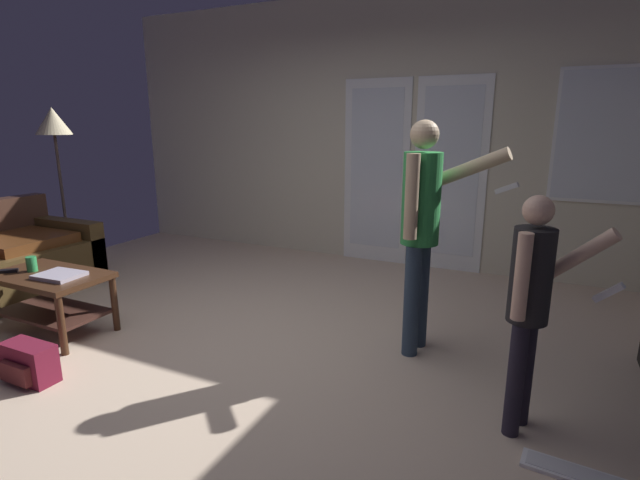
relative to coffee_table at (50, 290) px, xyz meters
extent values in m
cube|color=beige|center=(1.38, 0.28, -0.34)|extent=(6.23, 5.38, 0.02)
cube|color=beige|center=(1.38, 2.94, 1.11)|extent=(6.23, 0.06, 2.88)
cube|color=white|center=(1.53, 2.90, 0.65)|extent=(0.74, 0.02, 2.03)
cube|color=silver|center=(1.53, 2.89, 0.70)|extent=(0.58, 0.01, 1.73)
cube|color=white|center=(2.33, 2.90, 0.65)|extent=(0.74, 0.02, 2.03)
cube|color=silver|center=(2.33, 2.89, 0.70)|extent=(0.58, 0.01, 1.73)
cube|color=white|center=(3.69, 2.90, 1.09)|extent=(0.85, 0.02, 1.22)
cube|color=silver|center=(3.69, 2.89, 1.09)|extent=(0.79, 0.01, 1.16)
cube|color=#4E3B1E|center=(-1.11, 0.97, -0.03)|extent=(0.96, 0.16, 0.60)
cube|color=#5C3317|center=(-1.07, 0.49, 0.15)|extent=(0.72, 0.72, 0.09)
cube|color=#3D2415|center=(0.00, 0.00, 0.11)|extent=(0.86, 0.51, 0.04)
cube|color=#3F241D|center=(0.00, 0.00, -0.17)|extent=(0.78, 0.43, 0.02)
cylinder|color=#3D2415|center=(0.40, -0.22, -0.12)|extent=(0.05, 0.05, 0.42)
cylinder|color=#3D2415|center=(-0.40, 0.22, -0.12)|extent=(0.05, 0.05, 0.42)
cylinder|color=#3D2415|center=(0.40, 0.22, -0.12)|extent=(0.05, 0.05, 0.42)
cylinder|color=#304155|center=(2.52, 0.80, 0.05)|extent=(0.11, 0.11, 0.76)
cylinder|color=#304155|center=(2.54, 0.96, 0.05)|extent=(0.11, 0.11, 0.76)
cylinder|color=green|center=(2.53, 0.88, 0.73)|extent=(0.25, 0.25, 0.60)
sphere|color=#CFAF88|center=(2.53, 0.88, 1.14)|extent=(0.18, 0.18, 0.18)
cylinder|color=#CFAF88|center=(2.51, 0.71, 0.76)|extent=(0.09, 0.09, 0.53)
cylinder|color=#CFAF88|center=(2.79, 1.01, 0.92)|extent=(0.53, 0.15, 0.29)
cube|color=white|center=(3.03, 0.98, 0.81)|extent=(0.14, 0.06, 0.08)
cylinder|color=#25212F|center=(3.21, 0.17, -0.04)|extent=(0.08, 0.08, 0.59)
cylinder|color=#25212F|center=(3.25, 0.29, -0.04)|extent=(0.08, 0.08, 0.59)
cylinder|color=black|center=(3.23, 0.23, 0.49)|extent=(0.19, 0.19, 0.46)
sphere|color=beige|center=(3.23, 0.23, 0.81)|extent=(0.14, 0.14, 0.14)
cylinder|color=beige|center=(3.19, 0.11, 0.52)|extent=(0.07, 0.07, 0.41)
cylinder|color=beige|center=(3.41, 0.31, 0.59)|extent=(0.36, 0.16, 0.33)
cube|color=white|center=(3.56, 0.27, 0.45)|extent=(0.13, 0.07, 0.12)
cylinder|color=#372D31|center=(-1.49, 1.28, -0.32)|extent=(0.26, 0.26, 0.02)
cylinder|color=#50423C|center=(-1.49, 1.28, 0.40)|extent=(0.03, 0.03, 1.46)
cone|color=beige|center=(-1.49, 1.28, 1.23)|extent=(0.36, 0.36, 0.28)
cube|color=maroon|center=(0.51, -0.53, -0.21)|extent=(0.35, 0.15, 0.24)
cube|color=maroon|center=(0.51, -0.63, -0.24)|extent=(0.24, 0.04, 0.12)
cube|color=white|center=(3.49, -0.03, -0.32)|extent=(0.45, 0.17, 0.02)
cube|color=silver|center=(3.49, -0.03, -0.31)|extent=(0.40, 0.13, 0.00)
cube|color=#B3AABD|center=(0.15, -0.02, 0.14)|extent=(0.32, 0.26, 0.03)
cylinder|color=#2D8F4A|center=(-0.16, -0.01, 0.18)|extent=(0.07, 0.07, 0.11)
cube|color=black|center=(-0.31, -0.12, 0.14)|extent=(0.16, 0.15, 0.02)
camera|label=1|loc=(3.25, -2.16, 1.20)|focal=26.75mm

